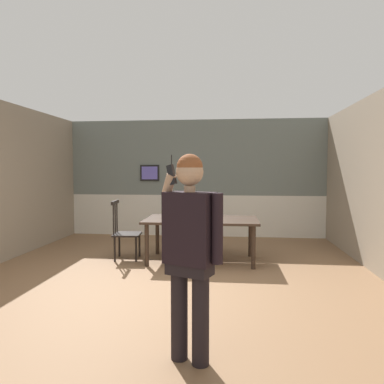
{
  "coord_description": "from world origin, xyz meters",
  "views": [
    {
      "loc": [
        0.85,
        -4.84,
        1.57
      ],
      "look_at": [
        0.43,
        -0.98,
        1.34
      ],
      "focal_mm": 33.87,
      "sensor_mm": 36.0,
      "label": 1
    }
  ],
  "objects_px": {
    "dining_table": "(201,223)",
    "chair_by_doorway": "(125,232)",
    "chair_near_window": "(205,226)",
    "person_figure": "(190,244)"
  },
  "relations": [
    {
      "from": "dining_table",
      "to": "chair_near_window",
      "type": "height_order",
      "value": "chair_near_window"
    },
    {
      "from": "dining_table",
      "to": "chair_by_doorway",
      "type": "distance_m",
      "value": 1.36
    },
    {
      "from": "dining_table",
      "to": "chair_by_doorway",
      "type": "height_order",
      "value": "chair_by_doorway"
    },
    {
      "from": "chair_near_window",
      "to": "chair_by_doorway",
      "type": "distance_m",
      "value": 1.64
    },
    {
      "from": "chair_by_doorway",
      "to": "person_figure",
      "type": "distance_m",
      "value": 3.67
    },
    {
      "from": "chair_near_window",
      "to": "person_figure",
      "type": "relative_size",
      "value": 0.58
    },
    {
      "from": "chair_near_window",
      "to": "chair_by_doorway",
      "type": "bearing_deg",
      "value": 37.99
    },
    {
      "from": "dining_table",
      "to": "person_figure",
      "type": "bearing_deg",
      "value": -86.78
    },
    {
      "from": "chair_near_window",
      "to": "chair_by_doorway",
      "type": "xyz_separation_m",
      "value": [
        -1.35,
        -0.94,
        0.02
      ]
    },
    {
      "from": "chair_by_doorway",
      "to": "chair_near_window",
      "type": "bearing_deg",
      "value": 119.38
    }
  ]
}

